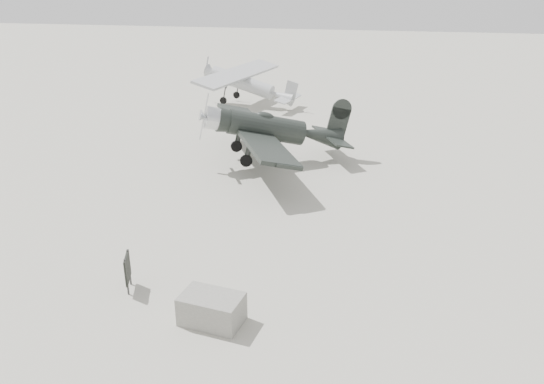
% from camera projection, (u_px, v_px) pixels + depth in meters
% --- Properties ---
extents(ground, '(160.00, 160.00, 0.00)m').
position_uv_depth(ground, '(279.00, 246.00, 19.29)').
color(ground, '#9A9888').
rests_on(ground, ground).
extents(lowwing_monoplane, '(8.39, 10.46, 3.51)m').
position_uv_depth(lowwing_monoplane, '(273.00, 129.00, 26.95)').
color(lowwing_monoplane, black).
rests_on(lowwing_monoplane, ground).
extents(highwing_monoplane, '(7.55, 10.55, 2.98)m').
position_uv_depth(highwing_monoplane, '(246.00, 81.00, 38.96)').
color(highwing_monoplane, '#ADB1B3').
rests_on(highwing_monoplane, ground).
extents(equipment_block, '(1.87, 1.33, 0.86)m').
position_uv_depth(equipment_block, '(212.00, 309.00, 14.93)').
color(equipment_block, gray).
rests_on(equipment_block, ground).
extents(sign_board, '(0.33, 0.84, 1.24)m').
position_uv_depth(sign_board, '(127.00, 269.00, 16.36)').
color(sign_board, '#333333').
rests_on(sign_board, ground).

